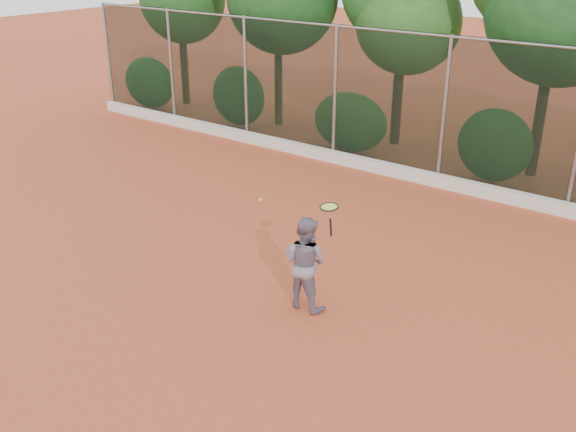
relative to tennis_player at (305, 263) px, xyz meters
The scene contains 6 objects.
ground 1.17m from the tennis_player, 140.24° to the right, with size 80.00×80.00×0.00m, color #B94C2B.
concrete_curb 6.33m from the tennis_player, 96.11° to the left, with size 24.00×0.20×0.30m, color silver.
tennis_player is the anchor object (origin of this frame).
chainlink_fence 6.57m from the tennis_player, 95.94° to the left, with size 24.09×0.09×3.50m.
tennis_racket 1.15m from the tennis_player, ahead, with size 0.34×0.34×0.52m.
tennis_ball_in_flight 1.29m from the tennis_player, behind, with size 0.06×0.06×0.06m.
Camera 1 is at (5.82, -6.74, 5.52)m, focal length 40.00 mm.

